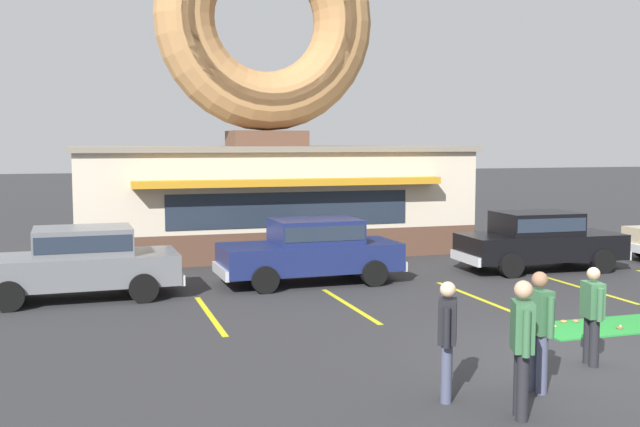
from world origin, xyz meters
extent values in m
plane|color=#2D2D30|center=(0.00, 0.00, 0.00)|extent=(160.00, 160.00, 0.00)
cube|color=brown|center=(-2.05, 14.00, 0.45)|extent=(12.00, 6.00, 0.90)
cube|color=beige|center=(-2.05, 14.00, 2.05)|extent=(12.00, 6.00, 2.30)
cube|color=gray|center=(-2.05, 14.00, 3.28)|extent=(12.30, 6.30, 0.16)
cube|color=orange|center=(-2.05, 10.70, 2.35)|extent=(9.00, 0.60, 0.20)
cube|color=#232D3D|center=(-2.05, 10.98, 1.55)|extent=(7.20, 0.03, 1.00)
cube|color=brown|center=(-2.05, 14.00, 3.61)|extent=(2.40, 1.80, 0.50)
torus|color=#B27F4C|center=(-2.05, 14.00, 7.41)|extent=(7.10, 1.90, 7.10)
torus|color=tan|center=(-2.05, 13.57, 7.41)|extent=(6.25, 1.05, 6.24)
cube|color=green|center=(2.10, 1.75, 0.01)|extent=(3.86, 1.24, 0.03)
torus|color=brown|center=(1.71, 1.48, 0.05)|extent=(0.13, 0.13, 0.04)
torus|color=#D8667F|center=(0.32, 1.71, 0.05)|extent=(0.13, 0.13, 0.04)
torus|color=#A5724C|center=(1.25, 2.18, 0.05)|extent=(0.13, 0.13, 0.04)
torus|color=#D17F47|center=(1.02, 2.22, 0.05)|extent=(0.13, 0.13, 0.04)
torus|color=brown|center=(0.48, 2.22, 0.05)|extent=(0.13, 0.13, 0.04)
torus|color=#E5C666|center=(0.59, 1.95, 0.05)|extent=(0.13, 0.13, 0.04)
sphere|color=white|center=(1.79, 1.57, 0.05)|extent=(0.04, 0.04, 0.04)
cube|color=black|center=(4.11, 7.66, 0.66)|extent=(4.47, 1.95, 0.68)
cube|color=black|center=(3.96, 7.67, 1.30)|extent=(2.16, 1.65, 0.60)
cube|color=#232D3D|center=(3.96, 7.67, 1.32)|extent=(2.08, 1.67, 0.36)
cube|color=silver|center=(6.34, 7.57, 0.42)|extent=(0.17, 1.67, 0.24)
cube|color=silver|center=(1.89, 7.76, 0.42)|extent=(0.17, 1.67, 0.24)
cylinder|color=black|center=(5.51, 8.48, 0.32)|extent=(0.65, 0.25, 0.64)
cylinder|color=black|center=(5.44, 6.73, 0.32)|extent=(0.65, 0.25, 0.64)
cylinder|color=black|center=(2.79, 8.60, 0.32)|extent=(0.65, 0.25, 0.64)
cylinder|color=black|center=(2.71, 6.84, 0.32)|extent=(0.65, 0.25, 0.64)
cube|color=slate|center=(-7.95, 7.46, 0.66)|extent=(4.44, 1.86, 0.68)
cube|color=slate|center=(-7.80, 7.46, 1.30)|extent=(2.13, 1.61, 0.60)
cube|color=#232D3D|center=(-7.80, 7.46, 1.32)|extent=(2.05, 1.63, 0.36)
cube|color=silver|center=(-5.72, 7.51, 0.42)|extent=(0.14, 1.67, 0.24)
cylinder|color=black|center=(-9.29, 6.55, 0.32)|extent=(0.64, 0.23, 0.64)
cylinder|color=black|center=(-9.33, 8.31, 0.32)|extent=(0.64, 0.23, 0.64)
cylinder|color=black|center=(-6.57, 6.61, 0.32)|extent=(0.64, 0.23, 0.64)
cylinder|color=black|center=(-6.60, 8.37, 0.32)|extent=(0.64, 0.23, 0.64)
cube|color=navy|center=(-2.46, 7.70, 0.66)|extent=(4.43, 1.84, 0.68)
cube|color=navy|center=(-2.31, 7.71, 1.30)|extent=(2.13, 1.60, 0.60)
cube|color=#232D3D|center=(-2.31, 7.71, 1.32)|extent=(2.05, 1.62, 0.36)
cube|color=silver|center=(-4.69, 7.66, 0.42)|extent=(0.13, 1.67, 0.24)
cube|color=silver|center=(-0.23, 7.75, 0.42)|extent=(0.13, 1.67, 0.24)
cylinder|color=black|center=(-3.81, 6.80, 0.32)|extent=(0.64, 0.23, 0.64)
cylinder|color=black|center=(-3.84, 8.56, 0.32)|extent=(0.64, 0.23, 0.64)
cylinder|color=black|center=(-1.08, 6.85, 0.32)|extent=(0.64, 0.23, 0.64)
cylinder|color=black|center=(-1.11, 8.61, 0.32)|extent=(0.64, 0.23, 0.64)
cube|color=silver|center=(7.48, 7.74, 0.42)|extent=(0.15, 1.67, 0.24)
cylinder|color=#232328|center=(-0.20, -0.10, 0.38)|extent=(0.15, 0.15, 0.76)
cylinder|color=#232328|center=(-0.23, -0.29, 0.38)|extent=(0.15, 0.15, 0.76)
cube|color=#386B42|center=(-0.21, -0.20, 1.04)|extent=(0.31, 0.42, 0.56)
cylinder|color=#386B42|center=(-0.17, 0.05, 1.01)|extent=(0.10, 0.10, 0.51)
cylinder|color=#386B42|center=(-0.26, -0.44, 1.01)|extent=(0.10, 0.10, 0.51)
sphere|color=tan|center=(-0.21, -0.20, 1.45)|extent=(0.20, 0.20, 0.20)
cylinder|color=#232328|center=(-2.49, -1.76, 0.43)|extent=(0.15, 0.15, 0.87)
cylinder|color=#232328|center=(-2.57, -1.95, 0.43)|extent=(0.15, 0.15, 0.87)
cube|color=#386B42|center=(-2.53, -1.86, 1.19)|extent=(0.36, 0.44, 0.64)
cylinder|color=#386B42|center=(-2.44, -1.62, 1.16)|extent=(0.10, 0.10, 0.59)
cylinder|color=#386B42|center=(-2.62, -2.09, 1.16)|extent=(0.10, 0.10, 0.59)
sphere|color=tan|center=(-2.53, -1.86, 1.65)|extent=(0.23, 0.23, 0.23)
cylinder|color=#474C66|center=(-3.17, -1.07, 0.40)|extent=(0.15, 0.15, 0.80)
cylinder|color=#474C66|center=(-3.08, -0.90, 0.40)|extent=(0.15, 0.15, 0.80)
cube|color=black|center=(-3.12, -0.98, 1.09)|extent=(0.39, 0.45, 0.59)
cylinder|color=black|center=(-3.25, -1.20, 1.06)|extent=(0.10, 0.10, 0.54)
cylinder|color=black|center=(-3.00, -0.77, 1.06)|extent=(0.10, 0.10, 0.54)
sphere|color=beige|center=(-3.12, -0.98, 1.52)|extent=(0.21, 0.21, 0.21)
cylinder|color=#474C66|center=(-1.76, -0.94, 0.42)|extent=(0.15, 0.15, 0.84)
cylinder|color=#474C66|center=(-1.74, -1.14, 0.42)|extent=(0.15, 0.15, 0.84)
cube|color=#386B42|center=(-1.75, -1.04, 1.14)|extent=(0.28, 0.40, 0.61)
cylinder|color=#386B42|center=(-1.77, -0.79, 1.11)|extent=(0.10, 0.10, 0.56)
cylinder|color=#386B42|center=(-1.72, -1.29, 1.11)|extent=(0.10, 0.10, 0.56)
sphere|color=#9E7051|center=(-1.75, -1.04, 1.59)|extent=(0.22, 0.22, 0.22)
cylinder|color=#232833|center=(-7.90, 11.16, 0.47)|extent=(0.56, 0.56, 0.95)
torus|color=black|center=(-7.90, 11.16, 0.95)|extent=(0.57, 0.57, 0.05)
cube|color=yellow|center=(-5.38, 5.00, 0.00)|extent=(0.12, 3.60, 0.01)
cube|color=yellow|center=(-2.38, 5.00, 0.00)|extent=(0.12, 3.60, 0.01)
cube|color=yellow|center=(0.62, 5.00, 0.00)|extent=(0.12, 3.60, 0.01)
cube|color=yellow|center=(3.62, 5.00, 0.00)|extent=(0.12, 3.60, 0.01)
camera|label=1|loc=(-7.70, -9.86, 3.48)|focal=42.00mm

